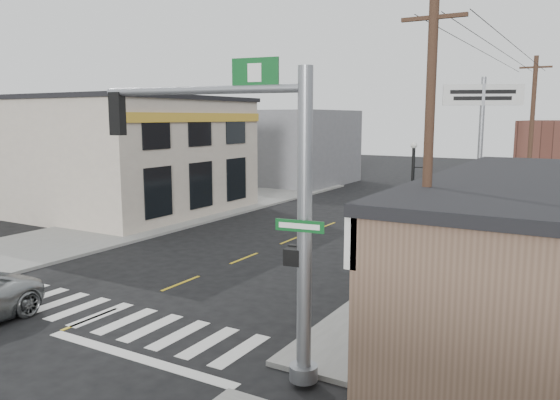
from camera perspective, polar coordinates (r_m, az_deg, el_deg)
The scene contains 18 objects.
ground at distance 17.13m, azimuth -19.20°, elevation -11.68°, with size 140.00×140.00×0.00m, color black.
sidewalk_right at distance 24.24m, azimuth 21.41°, elevation -5.68°, with size 6.00×38.00×0.13m, color gray.
sidewalk_left at distance 32.15m, azimuth -12.11°, elevation -1.84°, with size 6.00×38.00×0.13m, color gray.
center_line at distance 22.86m, azimuth -3.75°, elevation -6.09°, with size 0.12×56.00×0.01m, color gold.
crosswalk at distance 17.38m, azimuth -18.18°, elevation -11.32°, with size 11.00×2.20×0.01m, color silver.
left_building at distance 35.23m, azimuth -16.02°, elevation 4.39°, with size 12.00×12.00×6.80m, color #C1B4A1.
bldg_distant_left at distance 48.41m, azimuth 1.31°, elevation 5.56°, with size 9.00×10.00×6.40m, color slate.
traffic_signal_pole at distance 11.71m, azimuth -0.97°, elevation 0.91°, with size 5.45×0.40×6.91m.
guide_sign at distance 19.12m, azimuth 16.99°, elevation -3.19°, with size 1.67×0.14×2.92m.
fire_hydrant at distance 19.13m, azimuth 10.55°, elevation -7.59°, with size 0.22×0.22×0.70m.
ped_crossing_sign at distance 20.53m, azimuth 13.42°, elevation -2.44°, with size 1.03×0.07×2.64m.
lamp_post at distance 21.67m, azimuth 13.80°, elevation 0.65°, with size 0.62×0.48×4.74m.
dance_center_sign at distance 26.52m, azimuth 20.33°, elevation 7.85°, with size 3.52×0.22×7.47m.
bare_tree at distance 14.97m, azimuth 18.03°, elevation -0.72°, with size 2.13×2.13×4.27m.
shrub_front at distance 14.31m, azimuth 20.83°, elevation -13.45°, with size 1.16×1.16×0.87m, color #1E3217.
shrub_back at distance 18.47m, azimuth 18.75°, elevation -8.43°, with size 1.07×1.07×0.80m, color black.
utility_pole_near at distance 13.01m, azimuth 15.14°, elevation 2.30°, with size 1.46×0.22×8.41m.
utility_pole_far at distance 30.84m, azimuth 24.72°, elevation 5.62°, with size 1.52×0.23×8.73m.
Camera 1 is at (12.40, -10.30, 5.81)m, focal length 35.00 mm.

